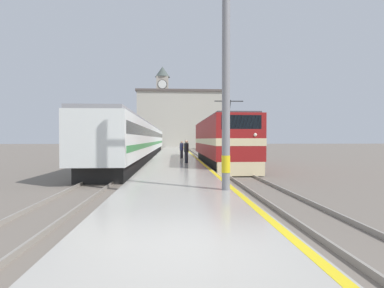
% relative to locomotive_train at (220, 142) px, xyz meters
% --- Properties ---
extents(ground_plane, '(200.00, 200.00, 0.00)m').
position_rel_locomotive_train_xyz_m(ground_plane, '(-3.71, 10.59, -2.00)').
color(ground_plane, '#70665B').
extents(platform, '(4.23, 140.00, 0.45)m').
position_rel_locomotive_train_xyz_m(platform, '(-3.71, 5.59, -1.77)').
color(platform, '#ADA89E').
rests_on(platform, ground).
extents(rail_track_near, '(2.84, 140.00, 0.16)m').
position_rel_locomotive_train_xyz_m(rail_track_near, '(0.00, 5.59, -1.97)').
color(rail_track_near, '#70665B').
rests_on(rail_track_near, ground).
extents(rail_track_far, '(2.83, 140.00, 0.16)m').
position_rel_locomotive_train_xyz_m(rail_track_far, '(-7.52, 5.59, -1.97)').
color(rail_track_far, '#70665B').
rests_on(rail_track_far, ground).
extents(locomotive_train, '(2.92, 15.66, 4.88)m').
position_rel_locomotive_train_xyz_m(locomotive_train, '(0.00, 0.00, 0.00)').
color(locomotive_train, black).
rests_on(locomotive_train, ground).
extents(passenger_train, '(2.92, 45.41, 3.80)m').
position_rel_locomotive_train_xyz_m(passenger_train, '(-7.52, 11.85, 0.06)').
color(passenger_train, black).
rests_on(passenger_train, ground).
extents(catenary_mast, '(2.34, 0.30, 8.55)m').
position_rel_locomotive_train_xyz_m(catenary_mast, '(-1.98, -14.25, 2.66)').
color(catenary_mast, gray).
rests_on(catenary_mast, platform).
extents(person_on_platform, '(0.34, 0.34, 1.58)m').
position_rel_locomotive_train_xyz_m(person_on_platform, '(-3.12, 2.64, -0.73)').
color(person_on_platform, '#23232D').
rests_on(person_on_platform, platform).
extents(second_waiting_passenger, '(0.34, 0.34, 1.68)m').
position_rel_locomotive_train_xyz_m(second_waiting_passenger, '(-2.92, -2.56, -0.67)').
color(second_waiting_passenger, '#23232D').
rests_on(second_waiting_passenger, platform).
extents(clock_tower, '(4.07, 4.07, 22.35)m').
position_rel_locomotive_train_xyz_m(clock_tower, '(-6.89, 59.30, 9.86)').
color(clock_tower, '#ADA393').
rests_on(clock_tower, ground).
extents(station_building, '(21.52, 10.21, 13.63)m').
position_rel_locomotive_train_xyz_m(station_building, '(-1.74, 48.81, 4.84)').
color(station_building, '#B7B2A3').
rests_on(station_building, ground).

